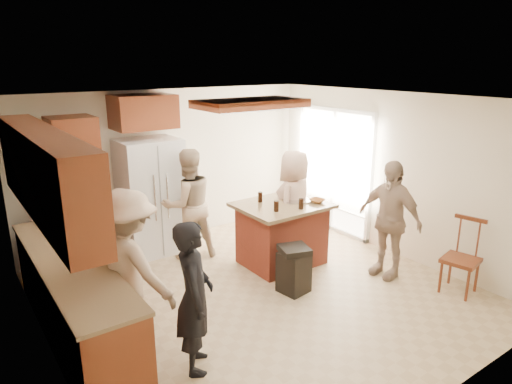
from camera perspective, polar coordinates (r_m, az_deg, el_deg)
room_shell at (r=9.83m, az=15.72°, el=3.40°), size 8.00×5.20×5.00m
person_front_left at (r=4.50m, az=-7.73°, el=-12.86°), size 0.62×0.68×1.53m
person_behind_left at (r=6.93m, az=-8.44°, el=-1.55°), size 0.87×0.59×1.70m
person_behind_right at (r=6.97m, az=4.78°, el=-1.51°), size 0.96×0.83×1.65m
person_side_right at (r=6.55m, az=16.29°, el=-3.27°), size 0.58×1.01×1.66m
person_counter at (r=4.96m, az=-15.50°, el=-9.28°), size 0.92×1.22×1.71m
left_cabinetry at (r=5.21m, az=-22.88°, el=-7.56°), size 0.64×3.00×2.30m
back_wall_units at (r=6.95m, az=-19.43°, el=2.30°), size 1.80×0.60×2.45m
refrigerator at (r=7.24m, az=-12.97°, el=-0.58°), size 0.90×0.76×1.80m
kitchen_island at (r=6.79m, az=3.25°, el=-5.13°), size 1.28×1.03×0.93m
island_items at (r=6.69m, az=5.34°, el=-1.00°), size 0.89×0.68×0.15m
trash_bin at (r=6.04m, az=4.76°, el=-9.57°), size 0.45×0.45×0.63m
spindle_chair at (r=6.53m, az=24.28°, el=-7.70°), size 0.50×0.50×0.99m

